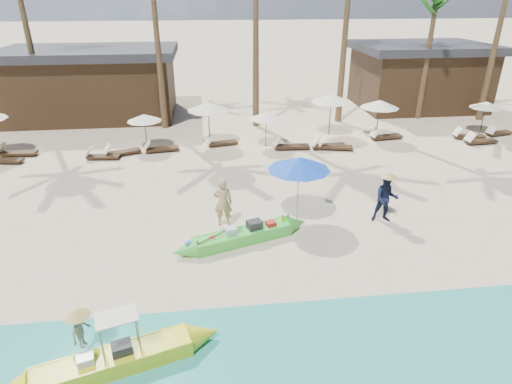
{
  "coord_description": "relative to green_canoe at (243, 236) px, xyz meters",
  "views": [
    {
      "loc": [
        -0.87,
        -11.33,
        7.49
      ],
      "look_at": [
        0.72,
        2.0,
        1.17
      ],
      "focal_mm": 30.0,
      "sensor_mm": 36.0,
      "label": 1
    }
  ],
  "objects": [
    {
      "name": "lounger_6_right",
      "position": [
        3.23,
        8.77,
        -0.01
      ],
      "size": [
        1.92,
        0.68,
        0.64
      ],
      "rotation": [
        0.0,
        0.0,
        -0.05
      ],
      "color": "#362316",
      "rests_on": "ground"
    },
    {
      "name": "resort_parasol_6",
      "position": [
        2.09,
        9.43,
        1.42
      ],
      "size": [
        1.78,
        1.78,
        1.83
      ],
      "color": "#362316",
      "rests_on": "ground"
    },
    {
      "name": "resort_parasol_9",
      "position": [
        14.83,
        10.28,
        1.42
      ],
      "size": [
        1.78,
        1.78,
        1.83
      ],
      "color": "#362316",
      "rests_on": "ground"
    },
    {
      "name": "pavilion_east",
      "position": [
        13.87,
        16.79,
        1.97
      ],
      "size": [
        8.8,
        6.6,
        4.3
      ],
      "color": "#362316",
      "rests_on": "ground"
    },
    {
      "name": "vendor_yellow",
      "position": [
        -4.02,
        -4.32,
        0.42
      ],
      "size": [
        0.53,
        0.69,
        0.93
      ],
      "primitive_type": "imported",
      "rotation": [
        0.0,
        0.0,
        1.22
      ],
      "color": "gray",
      "rests_on": "ground"
    },
    {
      "name": "resort_parasol_5",
      "position": [
        -0.87,
        10.07,
        1.84
      ],
      "size": [
        2.23,
        2.23,
        2.29
      ],
      "color": "#362316",
      "rests_on": "ground"
    },
    {
      "name": "green_canoe",
      "position": [
        0.0,
        0.0,
        0.0
      ],
      "size": [
        5.13,
        2.01,
        0.67
      ],
      "rotation": [
        0.0,
        0.0,
        0.32
      ],
      "color": "green",
      "rests_on": "ground"
    },
    {
      "name": "vendor_green",
      "position": [
        5.14,
        0.81,
        0.65
      ],
      "size": [
        0.98,
        0.83,
        1.76
      ],
      "primitive_type": "imported",
      "rotation": [
        0.0,
        0.0,
        -0.21
      ],
      "color": "#121832",
      "rests_on": "ground"
    },
    {
      "name": "tourist",
      "position": [
        -0.58,
        1.2,
        0.66
      ],
      "size": [
        0.7,
        0.52,
        1.77
      ],
      "primitive_type": "imported",
      "rotation": [
        0.0,
        0.0,
        2.99
      ],
      "color": "tan",
      "rests_on": "ground"
    },
    {
      "name": "lounger_4_left",
      "position": [
        -6.23,
        8.44,
        -0.04
      ],
      "size": [
        1.66,
        0.65,
        0.55
      ],
      "rotation": [
        0.0,
        0.0,
        -0.09
      ],
      "color": "#362316",
      "rests_on": "ground"
    },
    {
      "name": "resort_parasol_4",
      "position": [
        -4.15,
        9.83,
        1.41
      ],
      "size": [
        1.77,
        1.77,
        1.82
      ],
      "color": "#362316",
      "rests_on": "ground"
    },
    {
      "name": "lounger_3_right",
      "position": [
        -10.8,
        8.44,
        -0.03
      ],
      "size": [
        1.77,
        0.75,
        0.58
      ],
      "rotation": [
        0.0,
        0.0,
        -0.14
      ],
      "color": "#362316",
      "rests_on": "ground"
    },
    {
      "name": "lounger_5_left",
      "position": [
        -3.45,
        9.18,
        -0.03
      ],
      "size": [
        1.81,
        0.79,
        0.59
      ],
      "rotation": [
        0.0,
        0.0,
        0.15
      ],
      "color": "#362316",
      "rests_on": "ground"
    },
    {
      "name": "lounger_7_left",
      "position": [
        5.19,
        8.64,
        -0.02
      ],
      "size": [
        1.86,
        0.64,
        0.62
      ],
      "rotation": [
        0.0,
        0.0,
        0.04
      ],
      "color": "#362316",
      "rests_on": "ground"
    },
    {
      "name": "lounger_4_right",
      "position": [
        -5.36,
        8.89,
        -0.03
      ],
      "size": [
        1.85,
        1.11,
        0.6
      ],
      "rotation": [
        0.0,
        0.0,
        0.34
      ],
      "color": "#362316",
      "rests_on": "ground"
    },
    {
      "name": "ground",
      "position": [
        -0.13,
        -0.71,
        -0.23
      ],
      "size": [
        240.0,
        240.0,
        0.0
      ],
      "primitive_type": "plane",
      "color": "beige",
      "rests_on": "ground"
    },
    {
      "name": "resort_parasol_8",
      "position": [
        8.39,
        9.98,
        1.72
      ],
      "size": [
        2.1,
        2.1,
        2.16
      ],
      "color": "#362316",
      "rests_on": "ground"
    },
    {
      "name": "resort_parasol_7",
      "position": [
        5.99,
        11.06,
        1.87
      ],
      "size": [
        2.26,
        2.26,
        2.32
      ],
      "color": "#362316",
      "rests_on": "ground"
    },
    {
      "name": "pavilion_west",
      "position": [
        -8.13,
        16.79,
        1.96
      ],
      "size": [
        10.8,
        6.6,
        4.3
      ],
      "color": "#362316",
      "rests_on": "ground"
    },
    {
      "name": "lounger_9_left",
      "position": [
        13.57,
        8.4,
        -0.03
      ],
      "size": [
        1.81,
        0.68,
        0.6
      ],
      "rotation": [
        0.0,
        0.0,
        0.08
      ],
      "color": "#362316",
      "rests_on": "ground"
    },
    {
      "name": "lounger_8_left",
      "position": [
        8.8,
        9.77,
        -0.02
      ],
      "size": [
        1.87,
        0.79,
        0.62
      ],
      "rotation": [
        0.0,
        0.0,
        0.13
      ],
      "color": "#362316",
      "rests_on": "ground"
    },
    {
      "name": "blue_umbrella",
      "position": [
        2.09,
        1.37,
        1.9
      ],
      "size": [
        2.19,
        2.19,
        2.36
      ],
      "color": "#99999E",
      "rests_on": "ground"
    },
    {
      "name": "lounger_9_right",
      "position": [
        13.44,
        9.35,
        -0.03
      ],
      "size": [
        1.76,
        0.69,
        0.58
      ],
      "rotation": [
        0.0,
        0.0,
        -0.1
      ],
      "color": "#362316",
      "rests_on": "ground"
    },
    {
      "name": "lounger_10_left",
      "position": [
        15.54,
        9.68,
        -0.04
      ],
      "size": [
        1.72,
        0.87,
        0.56
      ],
      "rotation": [
        0.0,
        0.0,
        0.23
      ],
      "color": "#362316",
      "rests_on": "ground"
    },
    {
      "name": "lounger_7_right",
      "position": [
        5.52,
        8.45,
        -0.03
      ],
      "size": [
        1.82,
        0.93,
        0.59
      ],
      "rotation": [
        0.0,
        0.0,
        -0.24
      ],
      "color": "#362316",
      "rests_on": "ground"
    },
    {
      "name": "lounger_3_left",
      "position": [
        -10.56,
        9.42,
        -0.02
      ],
      "size": [
        1.87,
        0.69,
        0.62
      ],
      "rotation": [
        0.0,
        0.0,
        -0.07
      ],
      "color": "#362316",
      "rests_on": "ground"
    },
    {
      "name": "lounger_6_left",
      "position": [
        -0.31,
        9.79,
        -0.04
      ],
      "size": [
        1.72,
        0.85,
        0.56
      ],
      "rotation": [
        0.0,
        0.0,
        0.22
      ],
      "color": "#362316",
      "rests_on": "ground"
    },
    {
      "name": "yellow_canoe",
      "position": [
        -3.27,
        -4.91,
        0.0
      ],
      "size": [
        5.25,
        1.89,
        1.4
      ],
      "rotation": [
        0.0,
        0.0,
        0.29
      ],
      "color": "yellow",
      "rests_on": "ground"
    }
  ]
}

